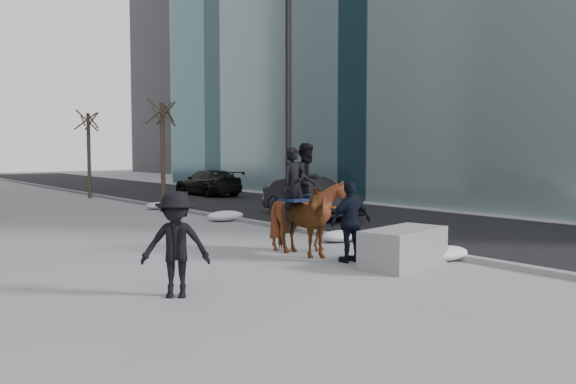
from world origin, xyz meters
TOP-DOWN VIEW (x-y plane):
  - ground at (0.00, 0.00)m, footprint 120.00×120.00m
  - road at (7.00, 10.00)m, footprint 8.00×90.00m
  - curb at (3.00, 10.00)m, footprint 0.25×90.00m
  - planter at (1.40, -0.93)m, footprint 2.16×1.38m
  - car_near at (5.73, 7.43)m, footprint 1.84×4.44m
  - car_far at (8.04, 18.87)m, footprint 1.95×4.70m
  - tree_near at (2.40, 12.48)m, footprint 1.20×1.20m
  - tree_far at (2.40, 20.90)m, footprint 1.20×1.20m
  - mounted_left at (0.44, 1.43)m, footprint 1.00×1.98m
  - mounted_right at (1.13, 1.80)m, footprint 1.69×1.81m
  - feeder at (0.88, 0.11)m, footprint 1.06×0.90m
  - camera_crew at (-3.58, -0.46)m, footprint 1.30×1.19m
  - lamppost at (2.60, 4.51)m, footprint 0.25×1.50m
  - snow_piles at (2.70, 5.78)m, footprint 1.35×15.23m

SIDE VIEW (x-z plane):
  - ground at x=0.00m, z-range 0.00..0.00m
  - road at x=7.00m, z-range 0.00..0.01m
  - curb at x=3.00m, z-range 0.00..0.12m
  - snow_piles at x=2.70m, z-range -0.01..0.33m
  - planter at x=1.40m, z-range 0.00..0.80m
  - car_far at x=8.04m, z-range 0.00..1.36m
  - car_near at x=5.73m, z-range 0.00..1.43m
  - feeder at x=0.88m, z-range 0.00..1.76m
  - camera_crew at x=-3.58m, z-range 0.01..1.76m
  - mounted_left at x=0.44m, z-range -0.32..2.17m
  - mounted_right at x=1.13m, z-range -0.26..2.33m
  - tree_near at x=2.40m, z-range 0.00..4.71m
  - tree_far at x=2.40m, z-range 0.00..4.72m
  - lamppost at x=2.60m, z-range 0.45..9.54m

